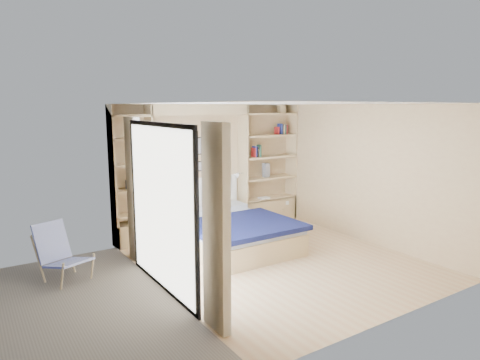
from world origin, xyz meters
TOP-DOWN VIEW (x-y plane):
  - ground at (0.00, 0.00)m, footprint 4.50×4.50m
  - room_shell at (-0.39, 1.52)m, footprint 4.50×4.50m
  - bed at (-0.28, 0.98)m, footprint 1.80×2.38m
  - photo_gallery at (-0.45, 2.22)m, footprint 1.48×0.02m
  - reading_lamps at (-0.30, 2.00)m, footprint 1.92×0.12m
  - shelf_decor at (1.11, 2.07)m, footprint 3.54×0.23m
  - deck at (-3.60, 0.00)m, footprint 3.20×4.00m
  - deck_chair at (-3.07, 1.10)m, footprint 0.75×0.95m

SIDE VIEW (x-z plane):
  - ground at x=0.00m, z-range 0.00..0.00m
  - deck at x=-3.60m, z-range -0.03..0.03m
  - bed at x=-0.28m, z-range -0.25..0.82m
  - deck_chair at x=-3.07m, z-range -0.02..0.81m
  - room_shell at x=-0.39m, z-range -1.17..3.33m
  - reading_lamps at x=-0.30m, z-range 1.03..1.17m
  - photo_gallery at x=-0.45m, z-range 1.19..2.01m
  - shelf_decor at x=1.11m, z-range 0.68..2.71m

